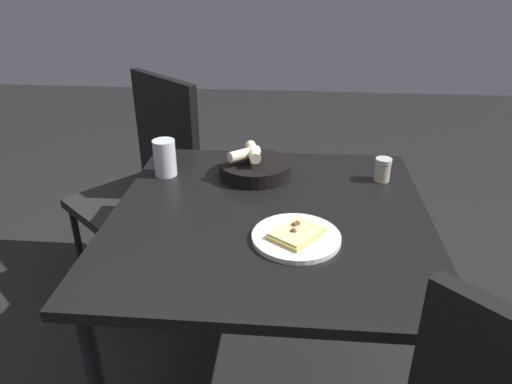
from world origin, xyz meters
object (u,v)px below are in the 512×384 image
at_px(pizza_plate, 296,236).
at_px(chair_far, 148,176).
at_px(bread_basket, 254,167).
at_px(beer_glass, 165,160).
at_px(dining_table, 269,232).
at_px(pepper_shaker, 383,171).

xyz_separation_m(pizza_plate, chair_far, (0.74, 0.64, -0.19)).
distance_m(bread_basket, chair_far, 0.63).
relative_size(beer_glass, chair_far, 0.13).
bearing_deg(beer_glass, chair_far, 27.45).
bearing_deg(bread_basket, beer_glass, 94.32).
height_order(bread_basket, beer_glass, beer_glass).
height_order(dining_table, chair_far, chair_far).
height_order(pizza_plate, bread_basket, bread_basket).
bearing_deg(pepper_shaker, pizza_plate, 144.38).
relative_size(pizza_plate, bread_basket, 0.98).
distance_m(pizza_plate, chair_far, 1.00).
relative_size(pizza_plate, beer_glass, 1.91).
distance_m(dining_table, bread_basket, 0.29).
height_order(dining_table, pepper_shaker, pepper_shaker).
bearing_deg(beer_glass, dining_table, -122.84).
height_order(pizza_plate, pepper_shaker, pepper_shaker).
distance_m(beer_glass, chair_far, 0.47).
bearing_deg(pepper_shaker, dining_table, 125.24).
relative_size(pizza_plate, pepper_shaker, 3.02).
bearing_deg(dining_table, bread_basket, 14.55).
xyz_separation_m(dining_table, pepper_shaker, (0.25, -0.36, 0.10)).
bearing_deg(dining_table, pizza_plate, -150.00).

